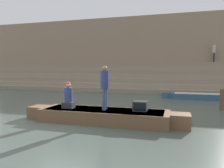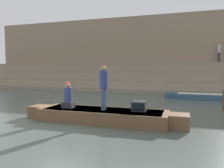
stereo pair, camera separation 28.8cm
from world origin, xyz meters
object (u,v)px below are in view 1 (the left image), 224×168
rowboat_main (103,115)px  person_standing (105,84)px  tv_set (140,106)px  moored_boat_shore (209,96)px  person_rowing (68,97)px  mooring_post (222,100)px  person_on_steps (214,51)px

rowboat_main → person_standing: (0.07, -0.04, 1.20)m
person_standing → tv_set: person_standing is taller
moored_boat_shore → rowboat_main: bearing=-120.6°
person_rowing → tv_set: bearing=-9.8°
rowboat_main → person_rowing: 1.58m
person_rowing → moored_boat_shore: 10.23m
person_standing → moored_boat_shore: (4.77, 8.01, -1.26)m
person_standing → mooring_post: 6.32m
person_rowing → moored_boat_shore: bearing=37.3°
person_on_steps → rowboat_main: bearing=-117.5°
person_on_steps → person_rowing: bearing=-122.0°
tv_set → person_on_steps: person_on_steps is taller
moored_boat_shore → mooring_post: (0.03, -4.01, 0.32)m
moored_boat_shore → mooring_post: bearing=-88.9°
person_rowing → person_standing: bearing=-13.3°
person_rowing → mooring_post: 7.49m
rowboat_main → person_standing: size_ratio=3.78×
rowboat_main → person_on_steps: size_ratio=3.51×
person_rowing → person_on_steps: size_ratio=0.58×
rowboat_main → moored_boat_shore: rowboat_main is taller
rowboat_main → mooring_post: size_ratio=6.12×
person_rowing → tv_set: size_ratio=2.03×
tv_set → person_on_steps: bearing=77.5°
mooring_post → person_on_steps: 11.10m
tv_set → moored_boat_shore: size_ratio=0.08×
mooring_post → person_rowing: bearing=-147.3°
person_rowing → mooring_post: (6.30, 4.04, -0.40)m
rowboat_main → person_standing: bearing=-32.4°
moored_boat_shore → person_on_steps: 7.54m
rowboat_main → tv_set: 1.46m
rowboat_main → person_rowing: size_ratio=6.01×
mooring_post → person_standing: bearing=-140.1°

